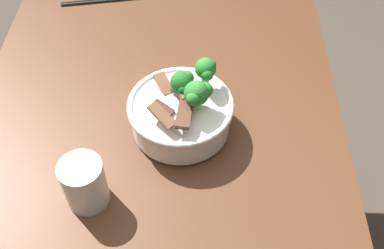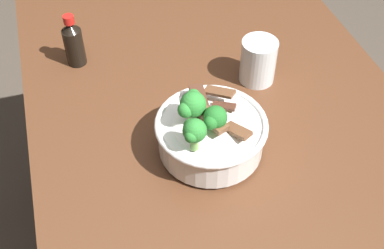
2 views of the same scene
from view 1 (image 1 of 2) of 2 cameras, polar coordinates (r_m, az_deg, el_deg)
The scene contains 4 objects.
dining_table at distance 1.04m, azimuth -4.32°, elevation -6.97°, with size 1.37×0.78×0.76m.
rice_bowl at distance 0.91m, azimuth -1.28°, elevation 1.79°, with size 0.21×0.21×0.14m.
drinking_glass at distance 0.84m, azimuth -13.09°, elevation -7.32°, with size 0.08×0.08×0.10m.
chopsticks_pair at distance 1.30m, azimuth -10.71°, elevation 14.93°, with size 0.06×0.23×0.01m.
Camera 1 is at (0.56, 0.09, 1.50)m, focal length 43.12 mm.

